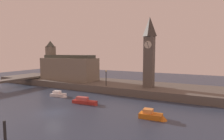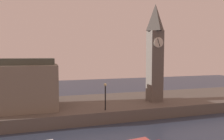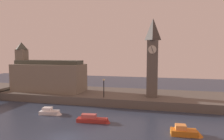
% 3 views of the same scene
% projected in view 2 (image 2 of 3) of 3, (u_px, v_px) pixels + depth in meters
% --- Properties ---
extents(far_embankment, '(70.00, 12.00, 1.50)m').
position_uv_depth(far_embankment, '(95.00, 107.00, 32.04)').
color(far_embankment, '#5B544C').
rests_on(far_embankment, ground).
extents(clock_tower, '(2.12, 2.18, 14.33)m').
position_uv_depth(clock_tower, '(155.00, 51.00, 32.13)').
color(clock_tower, '#5B544C').
rests_on(clock_tower, far_embankment).
extents(streetlamp, '(0.36, 0.36, 3.41)m').
position_uv_depth(streetlamp, '(105.00, 93.00, 27.19)').
color(streetlamp, black).
rests_on(streetlamp, far_embankment).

